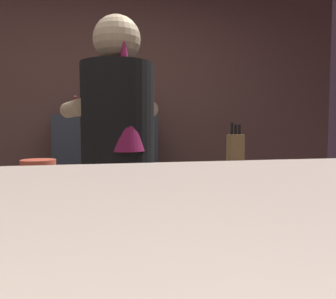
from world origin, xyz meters
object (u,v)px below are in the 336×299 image
Objects in this scene: bartender at (119,166)px; bottle_vinegar at (111,106)px; chefs_knife at (160,168)px; bottle_soy at (147,105)px; knife_block at (235,148)px; bottle_hot_sauce at (76,108)px; mixing_bowl at (38,164)px.

bottle_vinegar is (0.06, 1.66, 0.37)m from bartender.
chefs_knife is 0.90× the size of bottle_soy.
bottle_soy is (0.13, 1.30, 0.46)m from chefs_knife.
bottle_vinegar reaches higher than knife_block.
bottle_vinegar is 0.86× the size of bottle_soy.
bottle_vinegar is at bearing 3.39° from bottle_hot_sauce.
bartender reaches higher than bottle_vinegar.
bottle_soy is at bearing 54.14° from mixing_bowl.
bartender is 8.01× the size of mixing_bowl.
bartender is at bearing -51.09° from mixing_bowl.
bartender is 6.88× the size of chefs_knife.
knife_block is (0.84, 0.57, 0.03)m from bartender.
knife_block is at bearing -69.18° from bottle_soy.
bottle_vinegar reaches higher than bottle_hot_sauce.
bottle_hot_sauce is 0.67× the size of bottle_soy.
bottle_soy reaches higher than bottle_vinegar.
bartender is 0.50m from chefs_knife.
mixing_bowl is 0.86× the size of chefs_knife.
bottle_vinegar is at bearing -16.25° from bartender.
bottle_soy is at bearing 110.82° from knife_block.
chefs_knife is at bearing -80.31° from bottle_vinegar.
mixing_bowl is (-0.44, 0.54, -0.04)m from bartender.
chefs_knife is 1.35m from bottle_vinegar.
chefs_knife is 1.39m from bottle_soy.
bottle_hot_sauce reaches higher than knife_block.
bottle_soy is at bearing 91.59° from chefs_knife.
mixing_bowl is 1.51m from bottle_soy.
bottle_soy reaches higher than knife_block.
knife_block is 1.27m from bottle_soy.
bartender reaches higher than chefs_knife.
mixing_bowl is at bearing 176.69° from chefs_knife.
bottle_soy is at bearing 6.12° from bottle_hot_sauce.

